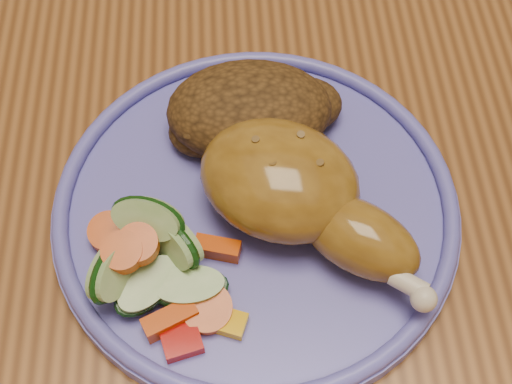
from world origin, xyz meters
TOP-DOWN VIEW (x-y plane):
  - dining_table at (0.00, 0.00)m, footprint 0.90×1.40m
  - plate at (-0.04, -0.11)m, footprint 0.25×0.25m
  - plate_rim at (-0.04, -0.11)m, footprint 0.25×0.25m
  - chicken_leg at (-0.02, -0.11)m, footprint 0.15×0.14m
  - rice_pilaf at (-0.04, -0.05)m, footprint 0.11×0.08m
  - vegetable_pile at (-0.10, -0.15)m, footprint 0.09×0.10m

SIDE VIEW (x-z plane):
  - dining_table at x=0.00m, z-range 0.29..1.04m
  - plate at x=-0.04m, z-range 0.75..0.76m
  - plate_rim at x=-0.04m, z-range 0.76..0.77m
  - vegetable_pile at x=-0.10m, z-range 0.75..0.80m
  - rice_pilaf at x=-0.04m, z-range 0.76..0.80m
  - chicken_leg at x=-0.02m, z-range 0.76..0.81m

